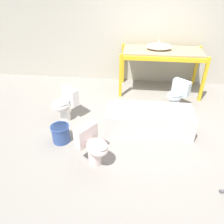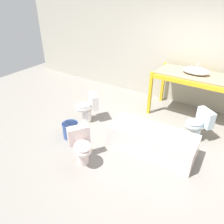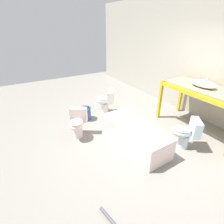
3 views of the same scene
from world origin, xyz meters
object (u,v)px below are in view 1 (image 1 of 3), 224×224
at_px(sink_basin, 159,47).
at_px(toilet_near, 93,145).
at_px(bucket_white, 61,133).
at_px(toilet_far, 177,95).
at_px(bathtub_main, 149,119).
at_px(toilet_extra, 65,104).

relative_size(sink_basin, toilet_near, 0.89).
distance_m(toilet_near, bucket_white, 0.86).
relative_size(sink_basin, toilet_far, 0.89).
bearing_deg(toilet_far, sink_basin, 154.27).
distance_m(sink_basin, toilet_far, 1.26).
bearing_deg(bathtub_main, toilet_extra, 170.66).
height_order(toilet_near, toilet_extra, same).
xyz_separation_m(bathtub_main, toilet_near, (-0.92, -0.96, 0.09)).
bearing_deg(toilet_near, bucket_white, 91.62).
relative_size(toilet_far, toilet_extra, 1.00).
height_order(sink_basin, toilet_near, sink_basin).
bearing_deg(toilet_extra, toilet_near, -16.55).
bearing_deg(toilet_extra, bucket_white, -42.30).
distance_m(toilet_near, toilet_extra, 1.43).
relative_size(bathtub_main, bucket_white, 4.88).
bearing_deg(toilet_extra, sink_basin, 77.50).
distance_m(toilet_near, toilet_far, 2.40).
bearing_deg(bucket_white, toilet_near, -33.47).
bearing_deg(toilet_far, toilet_extra, -125.94).
xyz_separation_m(toilet_far, toilet_extra, (-2.35, -0.65, 0.00)).
relative_size(toilet_far, bucket_white, 1.96).
height_order(sink_basin, toilet_far, sink_basin).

